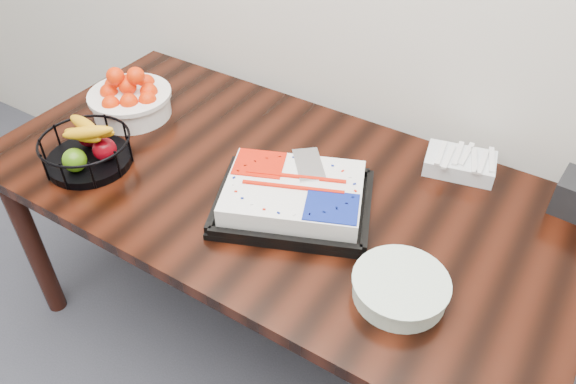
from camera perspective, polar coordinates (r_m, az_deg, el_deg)
The scene contains 6 objects.
table at distance 1.74m, azimuth -1.34°, elevation -1.14°, with size 1.80×0.90×0.75m.
cake_tray at distance 1.57m, azimuth 0.60°, elevation -0.47°, with size 0.53×0.48×0.09m.
tangerine_bowl at distance 2.02m, azimuth -15.79°, elevation 9.44°, with size 0.28×0.28×0.18m.
fruit_basket at distance 1.83m, azimuth -19.83°, elevation 4.22°, with size 0.28×0.28×0.15m.
plate_stack at distance 1.39m, azimuth 11.31°, elevation -9.53°, with size 0.23×0.23×0.06m.
fork_bag at distance 1.79m, azimuth 17.07°, elevation 2.86°, with size 0.23×0.18×0.06m.
Camera 1 is at (0.73, 0.92, 1.83)m, focal length 35.00 mm.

